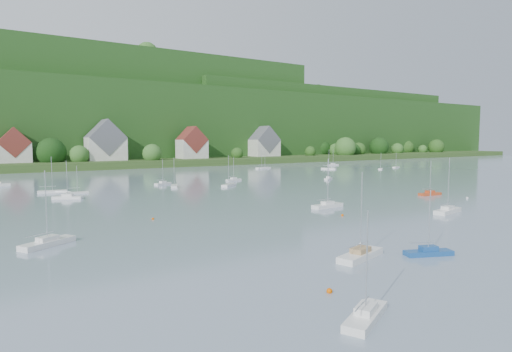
# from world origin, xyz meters

# --- Properties ---
(far_shore_strip) EXTENTS (600.00, 60.00, 3.00)m
(far_shore_strip) POSITION_xyz_m (0.00, 200.00, 1.50)
(far_shore_strip) COLOR #2F4B1C
(far_shore_strip) RESTS_ON ground
(forested_ridge) EXTENTS (620.00, 181.22, 69.89)m
(forested_ridge) POSITION_xyz_m (0.39, 268.57, 22.89)
(forested_ridge) COLOR #1E4516
(forested_ridge) RESTS_ON ground
(village_building_1) EXTENTS (12.00, 9.36, 14.00)m
(village_building_1) POSITION_xyz_m (-30.00, 189.00, 8.75)
(village_building_1) COLOR beige
(village_building_1) RESTS_ON far_shore_strip
(village_building_2) EXTENTS (16.00, 11.44, 18.00)m
(village_building_2) POSITION_xyz_m (5.00, 188.00, 10.27)
(village_building_2) COLOR beige
(village_building_2) RESTS_ON far_shore_strip
(village_building_3) EXTENTS (13.00, 10.40, 15.50)m
(village_building_3) POSITION_xyz_m (45.00, 186.00, 9.43)
(village_building_3) COLOR beige
(village_building_3) RESTS_ON far_shore_strip
(village_building_4) EXTENTS (15.00, 10.40, 16.50)m
(village_building_4) POSITION_xyz_m (90.00, 190.00, 9.59)
(village_building_4) COLOR beige
(village_building_4) RESTS_ON far_shore_strip
(near_sailboat_0) EXTENTS (5.64, 3.86, 7.47)m
(near_sailboat_0) POSITION_xyz_m (-19.99, 14.38, 0.42)
(near_sailboat_0) COLOR white
(near_sailboat_0) RESTS_ON ground
(near_sailboat_1) EXTENTS (5.28, 3.28, 6.92)m
(near_sailboat_1) POSITION_xyz_m (-2.14, 22.19, 0.40)
(near_sailboat_1) COLOR #1A4B90
(near_sailboat_1) RESTS_ON ground
(near_sailboat_2) EXTENTS (6.83, 3.55, 8.87)m
(near_sailboat_2) POSITION_xyz_m (-9.08, 25.19, 0.46)
(near_sailboat_2) COLOR white
(near_sailboat_2) RESTS_ON ground
(near_sailboat_3) EXTENTS (6.63, 2.44, 8.75)m
(near_sailboat_3) POSITION_xyz_m (10.50, 51.64, 0.46)
(near_sailboat_3) COLOR white
(near_sailboat_3) RESTS_ON ground
(near_sailboat_4) EXTENTS (7.00, 3.16, 9.13)m
(near_sailboat_4) POSITION_xyz_m (23.35, 36.59, 0.47)
(near_sailboat_4) COLOR white
(near_sailboat_4) RESTS_ON ground
(near_sailboat_5) EXTENTS (5.70, 2.12, 7.52)m
(near_sailboat_5) POSITION_xyz_m (40.91, 52.24, 0.42)
(near_sailboat_5) COLOR #C2451E
(near_sailboat_5) RESTS_ON ground
(near_sailboat_6) EXTENTS (6.41, 4.92, 8.68)m
(near_sailboat_6) POSITION_xyz_m (-35.29, 48.30, 0.45)
(near_sailboat_6) COLOR white
(near_sailboat_6) RESTS_ON ground
(mooring_buoy_0) EXTENTS (0.49, 0.49, 0.49)m
(mooring_buoy_0) POSITION_xyz_m (-18.46, 19.59, 0.00)
(mooring_buoy_0) COLOR #F35E00
(mooring_buoy_0) RESTS_ON ground
(mooring_buoy_2) EXTENTS (0.41, 0.41, 0.41)m
(mooring_buoy_2) POSITION_xyz_m (6.75, 44.04, 0.00)
(mooring_buoy_2) COLOR #F35E00
(mooring_buoy_2) RESTS_ON ground
(mooring_buoy_3) EXTENTS (0.39, 0.39, 0.39)m
(mooring_buoy_3) POSITION_xyz_m (-19.68, 57.43, 0.00)
(mooring_buoy_3) COLOR #F35E00
(mooring_buoy_3) RESTS_ON ground
(mooring_buoy_4) EXTENTS (0.51, 0.51, 0.51)m
(mooring_buoy_4) POSITION_xyz_m (42.53, 44.67, 0.00)
(mooring_buoy_4) COLOR white
(mooring_buoy_4) RESTS_ON ground
(far_sailboat_cluster) EXTENTS (200.98, 57.92, 8.71)m
(far_sailboat_cluster) POSITION_xyz_m (14.48, 115.48, 0.37)
(far_sailboat_cluster) COLOR white
(far_sailboat_cluster) RESTS_ON ground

